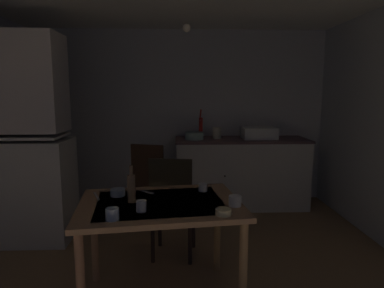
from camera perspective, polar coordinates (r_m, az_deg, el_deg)
ground_plane at (r=3.36m, az=-1.70°, el=-18.54°), size 5.03×5.03×0.00m
wall_back at (r=4.84m, az=-2.01°, el=4.57°), size 4.13×0.10×2.39m
hutch_cabinet at (r=3.85m, az=-25.98°, el=-0.38°), size 0.84×0.56×2.12m
counter_cabinet at (r=4.67m, az=8.17°, el=-4.75°), size 1.76×0.64×0.93m
sink_basin at (r=4.62m, az=11.18°, el=1.85°), size 0.44×0.34×0.15m
hand_pump at (r=4.54m, az=1.49°, el=3.05°), size 0.05×0.27×0.39m
mixing_bowl_counter at (r=4.45m, az=0.39°, el=1.38°), size 0.24×0.24×0.10m
stoneware_crock at (r=4.56m, az=4.21°, el=1.85°), size 0.12×0.12×0.15m
dining_table at (r=2.51m, az=-5.34°, el=-11.72°), size 1.24×0.97×0.76m
chair_far_side at (r=3.17m, az=-3.28°, el=-10.37°), size 0.45×0.45×0.97m
chair_by_counter at (r=3.97m, az=-6.84°, el=-6.43°), size 0.50×0.50×0.97m
serving_bowl_wide at (r=2.67m, az=-12.33°, el=-7.93°), size 0.11×0.11×0.05m
soup_bowl_small at (r=2.22m, az=5.27°, el=-11.30°), size 0.10×0.10×0.04m
teacup_mint at (r=2.39m, az=7.22°, el=-9.44°), size 0.09×0.09×0.07m
mug_dark at (r=2.72m, az=1.83°, el=-7.28°), size 0.07×0.07×0.06m
mug_tall at (r=2.30m, az=-8.51°, el=-10.24°), size 0.07×0.07×0.07m
teacup_cream at (r=2.18m, az=-13.22°, el=-11.38°), size 0.08×0.08×0.07m
glass_bottle at (r=2.48m, az=-10.13°, el=-7.18°), size 0.06×0.06×0.27m
table_knife at (r=2.69m, az=-15.73°, el=-8.39°), size 0.09×0.20×0.00m
teaspoon_near_bowl at (r=2.72m, az=-7.54°, el=-7.98°), size 0.11×0.10×0.00m
pendant_bulb at (r=3.34m, az=-0.92°, el=18.92°), size 0.08×0.08×0.08m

